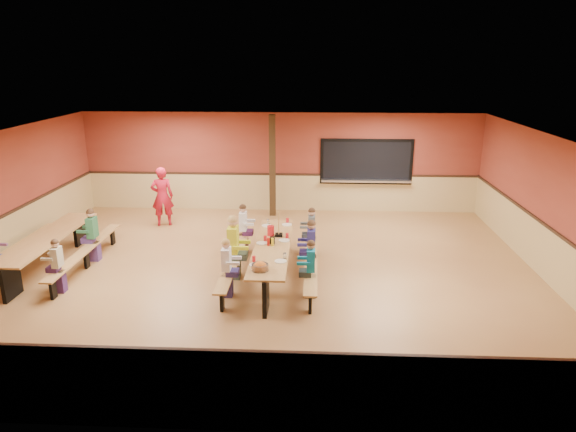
{
  "coord_description": "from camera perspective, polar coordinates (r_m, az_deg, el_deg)",
  "views": [
    {
      "loc": [
        1.01,
        -10.38,
        4.54
      ],
      "look_at": [
        0.45,
        0.59,
        1.15
      ],
      "focal_mm": 32.0,
      "sensor_mm": 36.0,
      "label": 1
    }
  ],
  "objects": [
    {
      "name": "seated_child_green_sec",
      "position": [
        12.7,
        -20.86,
        -2.02
      ],
      "size": [
        0.38,
        0.31,
        1.23
      ],
      "primitive_type": null,
      "color": "#2A643E",
      "rests_on": "ground"
    },
    {
      "name": "chip_bowl",
      "position": [
        9.64,
        -3.12,
        -5.62
      ],
      "size": [
        0.32,
        0.32,
        0.15
      ],
      "primitive_type": null,
      "color": "orange",
      "rests_on": "cafeteria_table_main"
    },
    {
      "name": "condiment_ketchup",
      "position": [
        10.86,
        -2.21,
        -2.86
      ],
      "size": [
        0.06,
        0.06,
        0.17
      ],
      "primitive_type": "cylinder",
      "color": "#B2140F",
      "rests_on": "cafeteria_table_main"
    },
    {
      "name": "seated_child_grey_left",
      "position": [
        12.43,
        -4.99,
        -1.43
      ],
      "size": [
        0.36,
        0.29,
        1.19
      ],
      "primitive_type": null,
      "color": "silver",
      "rests_on": "ground"
    },
    {
      "name": "ground",
      "position": [
        11.38,
        -2.44,
        -6.39
      ],
      "size": [
        12.0,
        12.0,
        0.0
      ],
      "primitive_type": "plane",
      "color": "olive",
      "rests_on": "ground"
    },
    {
      "name": "structural_post",
      "position": [
        15.14,
        -1.74,
        5.56
      ],
      "size": [
        0.18,
        0.18,
        3.0
      ],
      "primitive_type": "cube",
      "color": "black",
      "rests_on": "ground"
    },
    {
      "name": "table_paddle",
      "position": [
        11.39,
        -1.03,
        -1.61
      ],
      "size": [
        0.16,
        0.16,
        0.56
      ],
      "color": "black",
      "rests_on": "cafeteria_table_main"
    },
    {
      "name": "seated_child_white_left",
      "position": [
        10.18,
        -6.83,
        -5.79
      ],
      "size": [
        0.36,
        0.29,
        1.19
      ],
      "primitive_type": null,
      "color": "white",
      "rests_on": "ground"
    },
    {
      "name": "napkin_dispenser",
      "position": [
        11.0,
        -1.76,
        -2.7
      ],
      "size": [
        0.1,
        0.14,
        0.13
      ],
      "primitive_type": "cube",
      "color": "black",
      "rests_on": "cafeteria_table_main"
    },
    {
      "name": "seated_child_tan_sec",
      "position": [
        11.28,
        -24.19,
        -5.11
      ],
      "size": [
        0.32,
        0.27,
        1.12
      ],
      "primitive_type": null,
      "color": "#A69F84",
      "rests_on": "ground"
    },
    {
      "name": "punch_pitcher",
      "position": [
        11.47,
        -1.94,
        -1.63
      ],
      "size": [
        0.16,
        0.16,
        0.22
      ],
      "primitive_type": "cylinder",
      "color": "red",
      "rests_on": "cafeteria_table_main"
    },
    {
      "name": "condiment_mustard",
      "position": [
        10.84,
        -1.74,
        -2.91
      ],
      "size": [
        0.06,
        0.06,
        0.17
      ],
      "primitive_type": "cylinder",
      "color": "yellow",
      "rests_on": "cafeteria_table_main"
    },
    {
      "name": "seated_child_char_right",
      "position": [
        12.17,
        2.63,
        -1.83
      ],
      "size": [
        0.35,
        0.29,
        1.17
      ],
      "primitive_type": null,
      "color": "#4A5154",
      "rests_on": "ground"
    },
    {
      "name": "place_settings",
      "position": [
        10.88,
        -1.76,
        -3.0
      ],
      "size": [
        0.65,
        3.3,
        0.11
      ],
      "primitive_type": null,
      "color": "beige",
      "rests_on": "cafeteria_table_main"
    },
    {
      "name": "cafeteria_table_second",
      "position": [
        12.7,
        -25.03,
        -2.96
      ],
      "size": [
        1.91,
        3.7,
        0.74
      ],
      "color": "#AA7D43",
      "rests_on": "ground"
    },
    {
      "name": "cafeteria_table_main",
      "position": [
        10.97,
        -1.75,
        -4.32
      ],
      "size": [
        1.91,
        3.7,
        0.74
      ],
      "color": "#AA7D43",
      "rests_on": "ground"
    },
    {
      "name": "room_envelope",
      "position": [
        11.12,
        -2.49,
        -3.12
      ],
      "size": [
        12.04,
        10.04,
        3.02
      ],
      "color": "brown",
      "rests_on": "ground"
    },
    {
      "name": "seated_child_navy_right",
      "position": [
        11.06,
        2.59,
        -3.64
      ],
      "size": [
        0.38,
        0.31,
        1.24
      ],
      "primitive_type": null,
      "color": "navy",
      "rests_on": "ground"
    },
    {
      "name": "kitchen_pass_through",
      "position": [
        15.73,
        8.7,
        5.77
      ],
      "size": [
        2.78,
        0.28,
        1.38
      ],
      "color": "black",
      "rests_on": "ground"
    },
    {
      "name": "seated_adult_yellow",
      "position": [
        10.95,
        -6.09,
        -3.55
      ],
      "size": [
        0.45,
        0.37,
        1.38
      ],
      "primitive_type": null,
      "color": "#C9D221",
      "rests_on": "ground"
    },
    {
      "name": "standing_woman",
      "position": [
        14.77,
        -13.8,
        2.13
      ],
      "size": [
        0.69,
        0.55,
        1.67
      ],
      "primitive_type": "imported",
      "rotation": [
        0.0,
        0.0,
        3.41
      ],
      "color": "#B8152A",
      "rests_on": "ground"
    },
    {
      "name": "seated_child_teal_right",
      "position": [
        10.1,
        2.54,
        -5.93
      ],
      "size": [
        0.35,
        0.29,
        1.17
      ],
      "primitive_type": null,
      "color": "#107193",
      "rests_on": "ground"
    }
  ]
}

